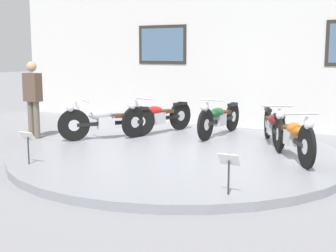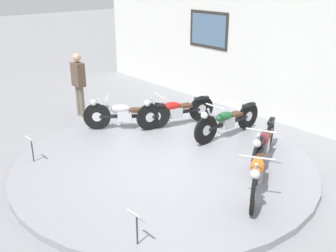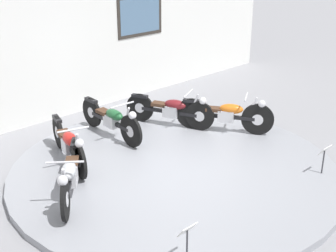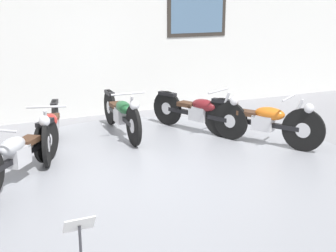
# 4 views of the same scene
# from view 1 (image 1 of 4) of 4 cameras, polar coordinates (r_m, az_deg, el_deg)

# --- Properties ---
(ground_plane) EXTENTS (60.00, 60.00, 0.00)m
(ground_plane) POSITION_cam_1_polar(r_m,az_deg,el_deg) (8.16, 1.38, -4.01)
(ground_plane) COLOR gray
(display_platform) EXTENTS (5.73, 5.73, 0.12)m
(display_platform) POSITION_cam_1_polar(r_m,az_deg,el_deg) (8.14, 1.38, -3.59)
(display_platform) COLOR gray
(display_platform) RESTS_ON ground_plane
(back_wall) EXTENTS (14.00, 0.22, 3.68)m
(back_wall) POSITION_cam_1_polar(r_m,az_deg,el_deg) (11.47, 10.21, 8.91)
(back_wall) COLOR silver
(back_wall) RESTS_ON ground_plane
(motorcycle_silver) EXTENTS (1.29, 1.56, 0.79)m
(motorcycle_silver) POSITION_cam_1_polar(r_m,az_deg,el_deg) (9.36, -7.62, 0.73)
(motorcycle_silver) COLOR black
(motorcycle_silver) RESTS_ON display_platform
(motorcycle_red) EXTENTS (0.68, 1.92, 0.79)m
(motorcycle_red) POSITION_cam_1_polar(r_m,az_deg,el_deg) (9.86, -1.36, 1.24)
(motorcycle_red) COLOR black
(motorcycle_red) RESTS_ON display_platform
(motorcycle_green) EXTENTS (0.54, 1.98, 0.79)m
(motorcycle_green) POSITION_cam_1_polar(r_m,az_deg,el_deg) (9.68, 6.24, 1.04)
(motorcycle_green) COLOR black
(motorcycle_green) RESTS_ON display_platform
(motorcycle_maroon) EXTENTS (0.87, 1.81, 0.78)m
(motorcycle_maroon) POSITION_cam_1_polar(r_m,az_deg,el_deg) (8.90, 12.72, 0.15)
(motorcycle_maroon) COLOR black
(motorcycle_maroon) RESTS_ON display_platform
(motorcycle_orange) EXTENTS (1.12, 1.72, 0.80)m
(motorcycle_orange) POSITION_cam_1_polar(r_m,az_deg,el_deg) (7.80, 14.92, -1.07)
(motorcycle_orange) COLOR black
(motorcycle_orange) RESTS_ON display_platform
(info_placard_front_left) EXTENTS (0.26, 0.11, 0.51)m
(info_placard_front_left) POSITION_cam_1_polar(r_m,az_deg,el_deg) (7.50, -16.70, -1.73)
(info_placard_front_left) COLOR #333338
(info_placard_front_left) RESTS_ON display_platform
(info_placard_front_centre) EXTENTS (0.26, 0.11, 0.51)m
(info_placard_front_centre) POSITION_cam_1_polar(r_m,az_deg,el_deg) (5.70, 7.43, -4.74)
(info_placard_front_centre) COLOR #333338
(info_placard_front_centre) RESTS_ON display_platform
(visitor_standing) EXTENTS (0.36, 0.22, 1.64)m
(visitor_standing) POSITION_cam_1_polar(r_m,az_deg,el_deg) (10.36, -16.16, 3.62)
(visitor_standing) COLOR #6B6051
(visitor_standing) RESTS_ON ground_plane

